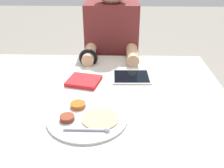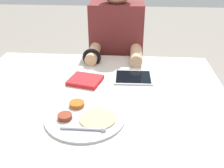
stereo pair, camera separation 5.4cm
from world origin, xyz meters
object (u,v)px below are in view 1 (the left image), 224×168
at_px(tablet_device, 131,77).
at_px(person_diner, 112,71).
at_px(red_notebook, 84,81).
at_px(thali_tray, 87,117).

height_order(tablet_device, person_diner, person_diner).
height_order(red_notebook, tablet_device, red_notebook).
bearing_deg(person_diner, red_notebook, -103.97).
bearing_deg(thali_tray, red_notebook, 98.90).
distance_m(red_notebook, tablet_device, 0.25).
height_order(thali_tray, tablet_device, thali_tray).
distance_m(thali_tray, person_diner, 0.85).
bearing_deg(red_notebook, person_diner, 76.03).
bearing_deg(tablet_device, thali_tray, -117.04).
distance_m(red_notebook, person_diner, 0.56).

